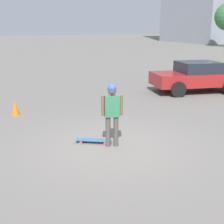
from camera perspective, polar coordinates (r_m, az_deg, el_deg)
name	(u,v)px	position (r m, az deg, el deg)	size (l,w,h in m)	color
ground_plane	(112,146)	(8.08, 0.00, -6.19)	(220.00, 220.00, 0.00)	slate
person	(112,109)	(7.77, 0.00, 0.53)	(0.30, 0.52, 1.61)	#4C4742
skateboard	(94,140)	(8.25, -3.38, -5.19)	(0.68, 0.91, 0.09)	#336693
car_parked_near	(196,76)	(15.12, 15.14, 6.34)	(2.60, 4.29, 1.41)	maroon
traffic_cone	(15,108)	(11.28, -17.31, 0.71)	(0.29, 0.29, 0.50)	orange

